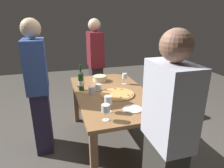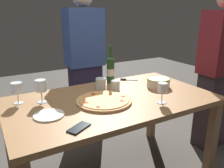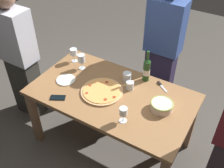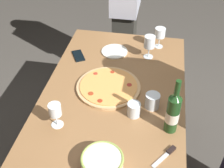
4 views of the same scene
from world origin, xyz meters
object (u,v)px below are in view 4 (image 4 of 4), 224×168
(pizza, at_px, (108,87))
(cell_phone, at_px, (78,56))
(dining_table, at_px, (112,109))
(cup_amber, at_px, (152,101))
(cup_ceramic, at_px, (134,109))
(serving_bowl, at_px, (102,162))
(person_guest_left, at_px, (126,7))
(wine_glass_near_pizza, at_px, (150,43))
(side_plate, at_px, (114,51))
(wine_glass_far_left, at_px, (160,33))
(wine_bottle, at_px, (173,112))
(pizza_knife, at_px, (167,154))
(wine_glass_by_bottle, at_px, (55,111))

(pizza, height_order, cell_phone, pizza)
(dining_table, height_order, cell_phone, cell_phone)
(cup_amber, distance_m, cup_ceramic, 0.13)
(serving_bowl, bearing_deg, person_guest_left, -175.69)
(serving_bowl, bearing_deg, cup_ceramic, 164.54)
(wine_glass_near_pizza, distance_m, cup_amber, 0.53)
(pizza, relative_size, cup_amber, 4.44)
(side_plate, xyz_separation_m, person_guest_left, (-0.64, -0.01, 0.06))
(cup_amber, xyz_separation_m, side_plate, (-0.54, -0.32, -0.04))
(wine_glass_near_pizza, distance_m, wine_glass_far_left, 0.17)
(serving_bowl, height_order, person_guest_left, person_guest_left)
(dining_table, xyz_separation_m, person_guest_left, (-1.16, -0.08, 0.16))
(wine_bottle, relative_size, wine_glass_near_pizza, 1.99)
(serving_bowl, relative_size, pizza_knife, 1.37)
(cup_ceramic, xyz_separation_m, side_plate, (-0.63, -0.22, -0.04))
(pizza, height_order, cup_amber, cup_amber)
(dining_table, bearing_deg, pizza, -156.58)
(wine_bottle, distance_m, wine_glass_far_left, 0.85)
(wine_glass_far_left, relative_size, cup_amber, 1.70)
(cell_phone, bearing_deg, cup_amber, -66.46)
(serving_bowl, bearing_deg, cup_amber, 156.36)
(pizza, bearing_deg, wine_glass_by_bottle, -31.70)
(wine_glass_far_left, bearing_deg, wine_glass_by_bottle, -29.25)
(pizza_knife, relative_size, person_guest_left, 0.09)
(wine_glass_by_bottle, relative_size, cup_amber, 1.65)
(cup_ceramic, relative_size, pizza_knife, 0.57)
(dining_table, height_order, wine_glass_by_bottle, wine_glass_by_bottle)
(pizza, height_order, pizza_knife, pizza)
(wine_glass_by_bottle, xyz_separation_m, pizza_knife, (0.10, 0.62, -0.10))
(cup_amber, height_order, person_guest_left, person_guest_left)
(wine_bottle, bearing_deg, pizza_knife, -3.28)
(wine_bottle, relative_size, wine_glass_by_bottle, 2.25)
(wine_bottle, distance_m, cup_ceramic, 0.24)
(cell_phone, bearing_deg, wine_glass_near_pizza, -19.82)
(dining_table, relative_size, wine_bottle, 4.61)
(cup_ceramic, relative_size, cell_phone, 0.60)
(pizza, distance_m, cell_phone, 0.43)
(wine_glass_by_bottle, bearing_deg, pizza, 148.30)
(serving_bowl, xyz_separation_m, person_guest_left, (-1.66, -0.13, 0.02))
(wine_glass_near_pizza, relative_size, cup_ceramic, 2.01)
(pizza, distance_m, cup_amber, 0.32)
(dining_table, bearing_deg, cup_amber, 83.16)
(wine_glass_by_bottle, distance_m, cup_ceramic, 0.45)
(pizza, xyz_separation_m, pizza_knife, (0.46, 0.39, -0.01))
(cup_ceramic, bearing_deg, dining_table, -128.13)
(wine_bottle, distance_m, cup_amber, 0.21)
(serving_bowl, bearing_deg, wine_glass_near_pizza, 171.90)
(cup_amber, xyz_separation_m, person_guest_left, (-1.19, -0.33, 0.02))
(dining_table, xyz_separation_m, wine_glass_near_pizza, (-0.49, 0.18, 0.21))
(wine_glass_far_left, bearing_deg, cup_amber, -0.20)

